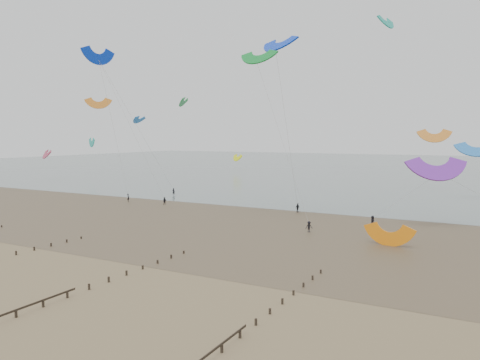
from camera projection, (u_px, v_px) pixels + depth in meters
name	position (u px, v px, depth m)	size (l,w,h in m)	color
ground	(89.00, 274.00, 50.38)	(500.00, 500.00, 0.00)	brown
sea_and_shore	(220.00, 220.00, 82.45)	(500.00, 665.00, 0.03)	#475654
kitesurfer_lead	(128.00, 198.00, 105.31)	(0.67, 0.44, 1.84)	black
kitesurfers	(363.00, 216.00, 81.99)	(115.87, 28.09, 1.84)	black
grounded_kite	(389.00, 246.00, 63.18)	(5.82, 3.05, 4.44)	orange
kites_airborne	(303.00, 123.00, 123.81)	(234.02, 117.15, 37.95)	purple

